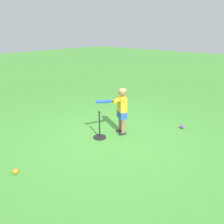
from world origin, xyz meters
The scene contains 5 objects.
ground_plane centered at (0.00, 0.00, 0.00)m, with size 40.00×40.00×0.00m, color #479338.
child_batter centered at (0.37, -0.03, 0.65)m, with size 0.77×0.37×1.08m.
play_ball_near_batter centered at (-2.04, 0.28, 0.05)m, with size 0.10×0.10×0.10m, color orange.
play_ball_center_lawn centered at (1.58, -1.00, 0.05)m, with size 0.10×0.10×0.10m, color purple.
batting_tee centered at (-0.13, 0.17, 0.10)m, with size 0.28×0.28×0.62m.
Camera 1 is at (-3.47, -3.14, 2.32)m, focal length 37.18 mm.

